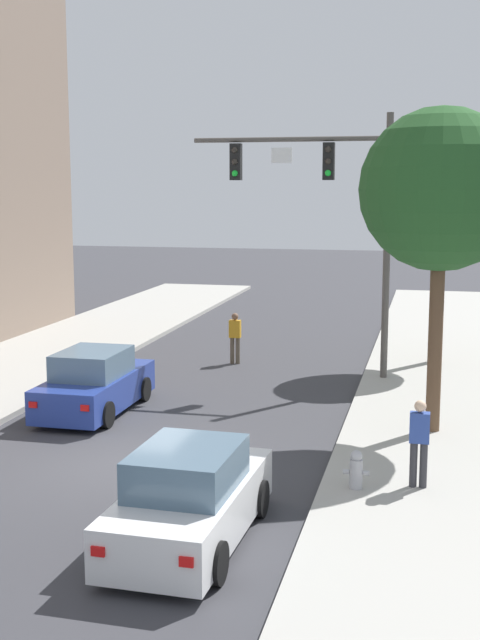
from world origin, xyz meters
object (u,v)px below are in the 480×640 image
object	(u,v)px
traffic_signal_mast	(332,198)
street_tree_nearest	(441,191)
pedestrian_sidewalk_right_walker	(419,439)
fire_hydrant	(356,469)
street_tree_second	(442,192)
car_lead_blue	(95,384)
car_following_white	(190,499)
pedestrian_crossing_road	(235,336)

from	to	relation	value
traffic_signal_mast	street_tree_nearest	size ratio (longest dim) A/B	1.04
pedestrian_sidewalk_right_walker	fire_hydrant	size ratio (longest dim) A/B	2.28
street_tree_nearest	street_tree_second	distance (m)	7.89
car_lead_blue	pedestrian_sidewalk_right_walker	world-z (taller)	pedestrian_sidewalk_right_walker
car_following_white	pedestrian_crossing_road	distance (m)	13.84
pedestrian_crossing_road	pedestrian_sidewalk_right_walker	xyz separation A→B (m)	(5.97, -10.62, 0.15)
pedestrian_sidewalk_right_walker	street_tree_second	bearing A→B (deg)	88.46
car_lead_blue	car_following_white	xyz separation A→B (m)	(4.55, -7.07, 0.00)
traffic_signal_mast	pedestrian_crossing_road	xyz separation A→B (m)	(-3.22, 1.57, -4.39)
traffic_signal_mast	street_tree_second	xyz separation A→B (m)	(3.07, 2.65, 0.14)
pedestrian_crossing_road	pedestrian_sidewalk_right_walker	distance (m)	12.19
pedestrian_crossing_road	street_tree_second	bearing A→B (deg)	9.72
traffic_signal_mast	fire_hydrant	xyz separation A→B (m)	(1.65, -9.38, -4.79)
pedestrian_crossing_road	pedestrian_sidewalk_right_walker	world-z (taller)	pedestrian_sidewalk_right_walker
street_tree_nearest	car_lead_blue	bearing A→B (deg)	178.10
fire_hydrant	car_lead_blue	bearing A→B (deg)	147.54
traffic_signal_mast	pedestrian_sidewalk_right_walker	size ratio (longest dim) A/B	4.57
street_tree_nearest	street_tree_second	bearing A→B (deg)	89.43
pedestrian_sidewalk_right_walker	fire_hydrant	xyz separation A→B (m)	(-1.11, -0.32, -0.56)
car_lead_blue	pedestrian_crossing_road	distance (m)	6.86
pedestrian_sidewalk_right_walker	street_tree_nearest	xyz separation A→B (m)	(0.24, 3.81, 4.47)
street_tree_nearest	car_following_white	bearing A→B (deg)	-118.73
car_following_white	pedestrian_crossing_road	xyz separation A→B (m)	(-2.48, 13.61, 0.19)
car_lead_blue	street_tree_nearest	world-z (taller)	street_tree_nearest
fire_hydrant	traffic_signal_mast	bearing A→B (deg)	99.96
pedestrian_sidewalk_right_walker	street_tree_second	xyz separation A→B (m)	(0.31, 11.70, 4.38)
traffic_signal_mast	street_tree_second	size ratio (longest dim) A/B	1.09
car_following_white	fire_hydrant	world-z (taller)	car_following_white
car_following_white	fire_hydrant	distance (m)	3.58
car_following_white	street_tree_second	bearing A→B (deg)	75.47
car_following_white	fire_hydrant	xyz separation A→B (m)	(2.38, 2.66, -0.22)
fire_hydrant	street_tree_second	xyz separation A→B (m)	(1.42, 12.02, 4.93)
car_lead_blue	street_tree_second	size ratio (longest dim) A/B	0.62
fire_hydrant	street_tree_nearest	bearing A→B (deg)	72.01
street_tree_second	street_tree_nearest	bearing A→B (deg)	-90.57
fire_hydrant	car_following_white	bearing A→B (deg)	-131.85
car_lead_blue	street_tree_nearest	distance (m)	9.58
pedestrian_crossing_road	fire_hydrant	bearing A→B (deg)	-66.04
pedestrian_sidewalk_right_walker	street_tree_second	world-z (taller)	street_tree_second
pedestrian_sidewalk_right_walker	traffic_signal_mast	bearing A→B (deg)	106.92
car_lead_blue	pedestrian_crossing_road	size ratio (longest dim) A/B	2.59
pedestrian_crossing_road	pedestrian_sidewalk_right_walker	size ratio (longest dim) A/B	1.00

